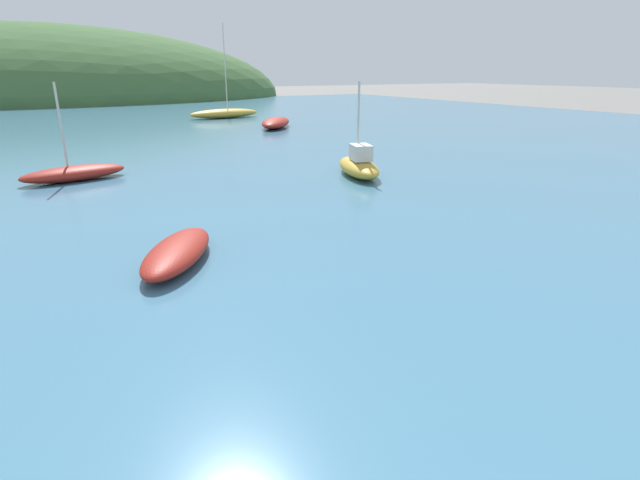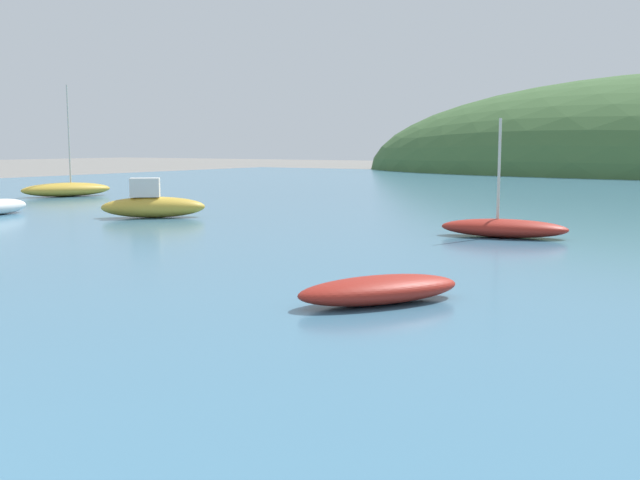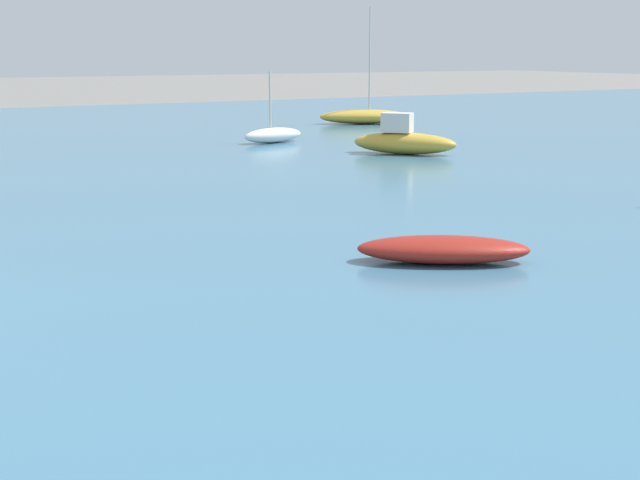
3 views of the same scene
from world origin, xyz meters
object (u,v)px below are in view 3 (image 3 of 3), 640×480
at_px(boat_mid_harbor, 273,135).
at_px(boat_nearest_quay, 404,141).
at_px(boat_far_right, 443,249).
at_px(boat_twin_mast, 365,116).

bearing_deg(boat_mid_harbor, boat_nearest_quay, 21.35).
xyz_separation_m(boat_far_right, boat_twin_mast, (-22.30, 12.72, 0.12)).
xyz_separation_m(boat_nearest_quay, boat_mid_harbor, (-5.03, -1.96, -0.14)).
relative_size(boat_nearest_quay, boat_twin_mast, 0.64).
distance_m(boat_nearest_quay, boat_mid_harbor, 5.40).
height_order(boat_nearest_quay, boat_mid_harbor, boat_mid_harbor).
bearing_deg(boat_twin_mast, boat_far_right, -29.69).
relative_size(boat_nearest_quay, boat_mid_harbor, 1.26).
xyz_separation_m(boat_mid_harbor, boat_far_right, (17.10, -5.69, -0.07)).
bearing_deg(boat_mid_harbor, boat_twin_mast, 126.52).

